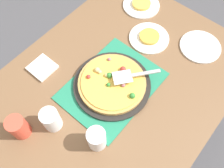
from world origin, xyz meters
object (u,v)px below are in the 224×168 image
Objects in this scene: plate_far_right at (141,5)px; cup_corner at (97,139)px; pizza at (112,82)px; served_slice_left at (149,36)px; served_slice_right at (141,4)px; plate_near_left at (149,38)px; cup_near at (51,120)px; napkin_stack at (42,68)px; pizza_server at (132,75)px; plate_side at (200,47)px; cup_far at (19,127)px; pizza_pan at (112,85)px.

plate_far_right is 0.86m from cup_corner.
served_slice_left is at bearing 5.41° from pizza.
served_slice_left is 0.25m from served_slice_right.
plate_near_left is 1.83× the size of cup_near.
napkin_stack is (-0.51, 0.31, 0.00)m from plate_near_left.
plate_near_left is at bearing 18.72° from pizza_server.
served_slice_left reaches higher than plate_side.
plate_near_left is at bearing -8.79° from cup_far.
cup_corner is at bearing 173.87° from plate_side.
served_slice_left is (0.36, 0.03, -0.02)m from pizza.
pizza_pan is 3.17× the size of cup_corner.
plate_near_left is at bearing -90.00° from served_slice_left.
served_slice_right reaches higher than plate_far_right.
plate_side is at bearing -62.22° from plate_near_left.
plate_far_right is 1.07× the size of pizza_server.
served_slice_left is at bearing 5.51° from pizza_pan.
plate_far_right is 0.43m from plate_side.
served_slice_right is (0.04, 0.43, 0.01)m from plate_side.
pizza reaches higher than plate_near_left.
napkin_stack is (-0.68, 0.12, 0.00)m from plate_far_right.
pizza_server reaches higher than plate_near_left.
napkin_stack is at bearing 139.25° from plate_side.
napkin_stack is (-0.15, 0.34, -0.01)m from pizza_pan.
plate_far_right is 2.00× the size of served_slice_left.
plate_far_right is 1.83× the size of cup_corner.
pizza is at bearing -157.79° from plate_far_right.
served_slice_left is (0.00, 0.00, 0.01)m from plate_near_left.
pizza reaches higher than plate_side.
pizza is 3.00× the size of served_slice_left.
pizza is 0.29m from cup_corner.
cup_near is 0.42m from pizza_server.
cup_far reaches higher than served_slice_left.
plate_side is at bearing -62.22° from served_slice_left.
cup_near is 1.00× the size of cup_corner.
pizza is (0.00, 0.00, 0.02)m from pizza_pan.
pizza is at bearing -13.09° from cup_near.
plate_far_right is 0.25m from served_slice_left.
plate_side is 1.07× the size of pizza_server.
plate_far_right is at bearing 9.45° from cup_near.
cup_far is 0.34m from napkin_stack.
plate_far_right is at bearing 22.21° from pizza.
cup_corner reaches higher than served_slice_left.
pizza_pan is at bearing 27.26° from cup_corner.
pizza_pan reaches higher than plate_far_right.
napkin_stack is (0.10, 0.47, -0.05)m from cup_corner.
plate_side is 0.44m from pizza_server.
pizza_pan is 3.45× the size of served_slice_right.
cup_near is (-0.32, 0.08, 0.05)m from pizza_pan.
plate_near_left is at bearing 117.78° from plate_side.
served_slice_right is at bearing 3.58° from cup_far.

